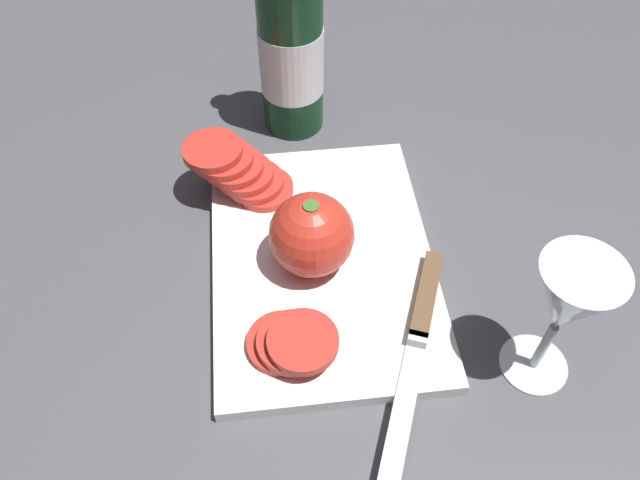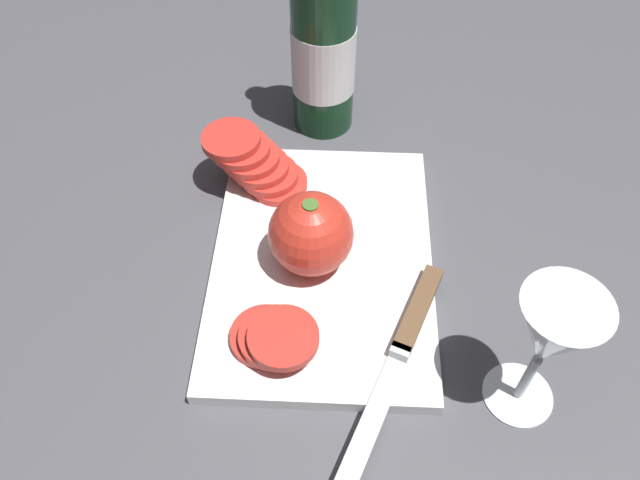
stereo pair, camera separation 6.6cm
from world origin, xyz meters
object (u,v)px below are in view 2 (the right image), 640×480
wine_bottle (323,47)px  tomato_slice_stack_near (255,162)px  tomato_slice_stack_far (274,337)px  knife (406,338)px  wine_glass (550,338)px  whole_tomato (311,234)px

wine_bottle → tomato_slice_stack_near: (-0.13, 0.08, -0.07)m
tomato_slice_stack_far → knife: bearing=-85.6°
wine_glass → tomato_slice_stack_near: bearing=46.9°
whole_tomato → tomato_slice_stack_near: bearing=31.3°
wine_bottle → tomato_slice_stack_far: bearing=174.7°
tomato_slice_stack_near → tomato_slice_stack_far: bearing=-169.5°
wine_glass → whole_tomato: (0.14, 0.21, -0.05)m
tomato_slice_stack_far → whole_tomato: bearing=-16.1°
wine_bottle → tomato_slice_stack_near: wine_bottle is taller
tomato_slice_stack_near → tomato_slice_stack_far: size_ratio=1.39×
knife → tomato_slice_stack_near: (0.22, 0.17, 0.02)m
whole_tomato → tomato_slice_stack_near: whole_tomato is taller
knife → tomato_slice_stack_far: (-0.01, 0.13, 0.01)m
wine_glass → tomato_slice_stack_near: (0.26, 0.28, -0.06)m
wine_bottle → whole_tomato: 0.26m
wine_bottle → knife: wine_bottle is taller
whole_tomato → tomato_slice_stack_far: (-0.11, 0.03, -0.03)m
knife → tomato_slice_stack_near: size_ratio=2.35×
wine_bottle → wine_glass: bearing=-152.6°
knife → tomato_slice_stack_near: 0.28m
whole_tomato → tomato_slice_stack_near: (0.12, 0.07, -0.02)m
wine_bottle → whole_tomato: bearing=179.5°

